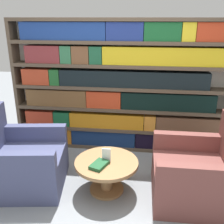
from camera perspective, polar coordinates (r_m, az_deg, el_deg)
ground_plane at (r=3.11m, az=-1.32°, el=-19.89°), size 14.00×14.00×0.00m
bookshelf at (r=3.97m, az=1.92°, el=5.34°), size 3.26×0.30×1.98m
armchair_left at (r=3.46m, az=-19.22°, el=-10.29°), size 1.05×0.99×0.96m
armchair_right at (r=3.20m, az=18.45°, el=-12.80°), size 0.94×0.87×0.96m
coffee_table at (r=3.18m, az=-1.20°, el=-12.43°), size 0.75×0.75×0.40m
table_sign at (r=3.08m, az=-1.23°, el=-9.55°), size 0.10×0.06×0.17m
stray_book at (r=3.02m, az=-2.81°, el=-11.40°), size 0.22×0.27×0.04m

